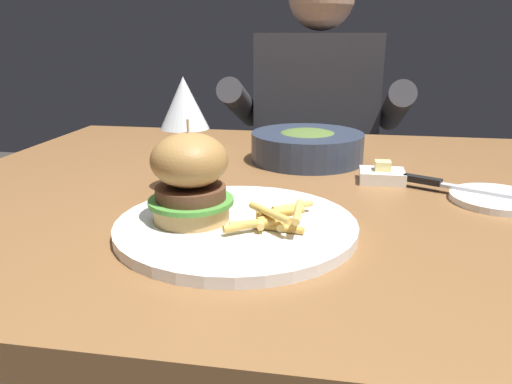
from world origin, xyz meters
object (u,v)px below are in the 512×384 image
main_plate (236,226)px  bread_plate (497,199)px  wine_glass (184,107)px  soup_bowl (307,146)px  table_knife (462,187)px  burger_sandwich (190,177)px  diner_person (315,171)px  butter_dish (382,175)px

main_plate → bread_plate: 0.40m
wine_glass → soup_bowl: 0.30m
main_plate → wine_glass: (-0.11, 0.16, 0.12)m
soup_bowl → wine_glass: bearing=-128.4°
bread_plate → table_knife: table_knife is taller
bread_plate → soup_bowl: soup_bowl is taller
wine_glass → bread_plate: wine_glass is taller
burger_sandwich → table_knife: bearing=29.2°
bread_plate → wine_glass: bearing=-177.9°
bread_plate → diner_person: 0.85m
burger_sandwich → butter_dish: burger_sandwich is taller
main_plate → burger_sandwich: size_ratio=2.38×
butter_dish → diner_person: size_ratio=0.06×
wine_glass → table_knife: size_ratio=0.85×
butter_dish → diner_person: 0.73m
main_plate → wine_glass: size_ratio=1.71×
wine_glass → diner_person: size_ratio=0.15×
wine_glass → table_knife: (0.42, 0.04, -0.12)m
butter_dish → diner_person: (-0.15, 0.70, -0.19)m
main_plate → burger_sandwich: 0.08m
main_plate → wine_glass: wine_glass is taller
bread_plate → table_knife: size_ratio=0.65×
bread_plate → butter_dish: bearing=153.6°
bread_plate → diner_person: (-0.31, 0.78, -0.18)m
main_plate → soup_bowl: (0.06, 0.38, 0.02)m
butter_dish → soup_bowl: (-0.14, 0.12, 0.02)m
main_plate → bread_plate: bearing=26.5°
table_knife → butter_dish: size_ratio=2.81×
wine_glass → soup_bowl: bearing=51.6°
soup_bowl → diner_person: 0.61m
main_plate → butter_dish: (0.20, 0.26, 0.00)m
table_knife → butter_dish: butter_dish is taller
diner_person → table_knife: bearing=-70.9°
wine_glass → soup_bowl: wine_glass is taller
soup_bowl → main_plate: bearing=-99.0°
butter_dish → soup_bowl: 0.18m
main_plate → soup_bowl: soup_bowl is taller
diner_person → wine_glass: bearing=-101.7°
main_plate → soup_bowl: size_ratio=1.40×
burger_sandwich → table_knife: burger_sandwich is taller
main_plate → bread_plate: size_ratio=2.26×
bread_plate → soup_bowl: size_ratio=0.62×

